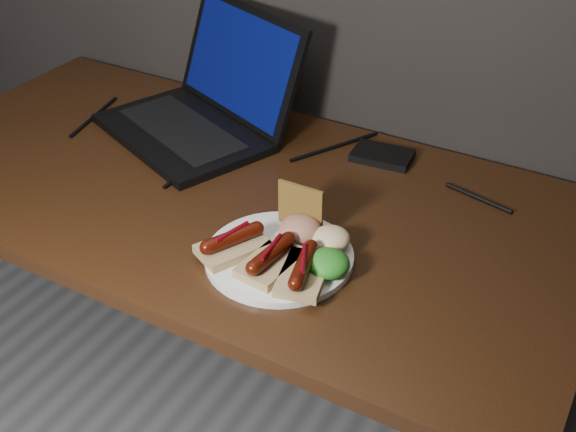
{
  "coord_description": "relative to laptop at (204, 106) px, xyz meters",
  "views": [
    {
      "loc": [
        0.69,
        0.42,
        1.49
      ],
      "look_at": [
        0.21,
        1.27,
        0.82
      ],
      "focal_mm": 45.0,
      "sensor_mm": 36.0,
      "label": 1
    }
  ],
  "objects": [
    {
      "name": "desk_cables",
      "position": [
        0.15,
        -0.04,
        -0.05
      ],
      "size": [
        0.95,
        0.4,
        0.01
      ],
      "color": "black",
      "rests_on": "desk"
    },
    {
      "name": "plate",
      "position": [
        0.38,
        -0.32,
        -0.05
      ],
      "size": [
        0.25,
        0.25,
        0.01
      ],
      "primitive_type": "cylinder",
      "rotation": [
        0.0,
        0.0,
        -0.0
      ],
      "color": "white",
      "rests_on": "desk"
    },
    {
      "name": "hard_drive",
      "position": [
        0.39,
        0.07,
        -0.05
      ],
      "size": [
        0.13,
        0.09,
        0.02
      ],
      "primitive_type": "cube",
      "rotation": [
        0.0,
        0.0,
        0.11
      ],
      "color": "black",
      "rests_on": "desk"
    },
    {
      "name": "salad_greens",
      "position": [
        0.47,
        -0.33,
        -0.02
      ],
      "size": [
        0.07,
        0.07,
        0.04
      ],
      "primitive_type": "ellipsoid",
      "color": "#135F13",
      "rests_on": "plate"
    },
    {
      "name": "bread_sausage_right",
      "position": [
        0.44,
        -0.36,
        -0.03
      ],
      "size": [
        0.1,
        0.13,
        0.04
      ],
      "color": "tan",
      "rests_on": "plate"
    },
    {
      "name": "bread_sausage_center",
      "position": [
        0.38,
        -0.36,
        -0.03
      ],
      "size": [
        0.08,
        0.12,
        0.04
      ],
      "color": "tan",
      "rests_on": "plate"
    },
    {
      "name": "coleslaw_mound",
      "position": [
        0.44,
        -0.27,
        -0.03
      ],
      "size": [
        0.06,
        0.06,
        0.04
      ],
      "primitive_type": "ellipsoid",
      "color": "beige",
      "rests_on": "plate"
    },
    {
      "name": "crispbread",
      "position": [
        0.37,
        -0.24,
        -0.0
      ],
      "size": [
        0.09,
        0.01,
        0.08
      ],
      "primitive_type": "cube",
      "color": "olive",
      "rests_on": "plate"
    },
    {
      "name": "desk",
      "position": [
        0.17,
        -0.18,
        -0.14
      ],
      "size": [
        1.4,
        0.7,
        0.75
      ],
      "color": "#341D0D",
      "rests_on": "ground"
    },
    {
      "name": "salsa_mound",
      "position": [
        0.39,
        -0.27,
        -0.02
      ],
      "size": [
        0.07,
        0.07,
        0.04
      ],
      "primitive_type": "ellipsoid",
      "color": "maroon",
      "rests_on": "plate"
    },
    {
      "name": "laptop",
      "position": [
        0.0,
        0.0,
        0.0
      ],
      "size": [
        0.47,
        0.44,
        0.25
      ],
      "color": "black",
      "rests_on": "desk"
    },
    {
      "name": "bread_sausage_left",
      "position": [
        0.31,
        -0.36,
        -0.03
      ],
      "size": [
        0.11,
        0.13,
        0.04
      ],
      "color": "tan",
      "rests_on": "plate"
    }
  ]
}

